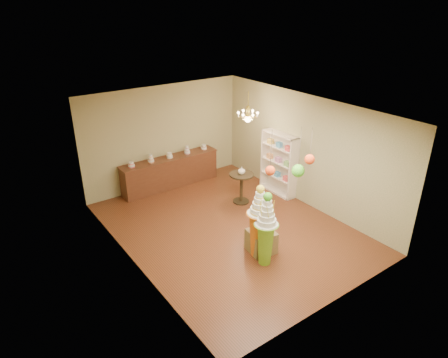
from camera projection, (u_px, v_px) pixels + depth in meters
floor at (229, 228)px, 9.92m from camera, size 6.50×6.50×0.00m
ceiling at (230, 110)px, 8.66m from camera, size 6.50×6.50×0.00m
wall_back at (164, 136)px, 11.68m from camera, size 5.00×0.04×3.00m
wall_front at (341, 235)px, 6.89m from camera, size 5.00×0.04×3.00m
wall_left at (129, 203)px, 7.96m from camera, size 0.04×6.50×3.00m
wall_right at (305, 151)px, 10.61m from camera, size 0.04×6.50×3.00m
pedestal_green at (266, 235)px, 8.34m from camera, size 0.62×0.62×1.70m
pedestal_orange at (259, 228)px, 8.63m from camera, size 0.58×0.58×1.71m
burlap_riser at (261, 241)px, 8.94m from camera, size 0.64×0.64×0.51m
sideboard at (170, 171)px, 11.91m from camera, size 3.04×0.54×1.16m
shelving_unit at (279, 163)px, 11.37m from camera, size 0.33×1.20×1.80m
round_table at (241, 184)px, 10.94m from camera, size 0.78×0.78×0.86m
vase at (242, 170)px, 10.77m from camera, size 0.23×0.23×0.21m
pom_red_left at (270, 171)px, 7.73m from camera, size 0.20×0.20×0.93m
pom_green_mid at (298, 171)px, 7.96m from camera, size 0.26×0.26×1.05m
pom_red_right at (310, 159)px, 7.80m from camera, size 0.20×0.20×0.76m
chandelier at (248, 117)px, 10.65m from camera, size 0.77×0.77×0.85m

